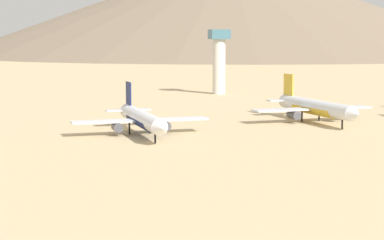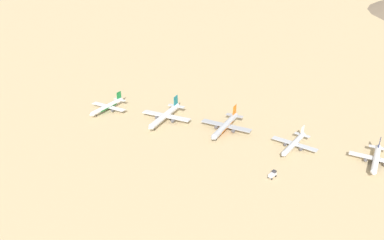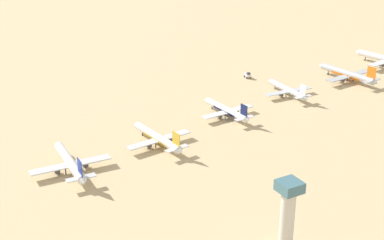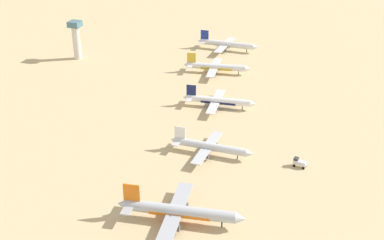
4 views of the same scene
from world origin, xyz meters
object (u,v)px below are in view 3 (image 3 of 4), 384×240
parked_jet_5 (158,138)px  parked_jet_6 (70,162)px  parked_jet_3 (288,90)px  control_tower (288,210)px  service_truck (247,75)px  parked_jet_4 (227,110)px  parked_jet_2 (348,74)px

parked_jet_5 → parked_jet_6: 43.29m
parked_jet_6 → parked_jet_3: bearing=-78.3°
control_tower → service_truck: bearing=-30.6°
parked_jet_4 → control_tower: bearing=157.2°
parked_jet_5 → parked_jet_4: bearing=-73.2°
parked_jet_2 → parked_jet_6: parked_jet_2 is taller
parked_jet_4 → parked_jet_6: size_ratio=0.91×
control_tower → parked_jet_6: bearing=27.8°
parked_jet_3 → parked_jet_4: parked_jet_4 is taller
service_truck → control_tower: bearing=149.4°
parked_jet_4 → parked_jet_5: (-14.03, 46.53, 0.21)m
parked_jet_4 → control_tower: (-104.99, 44.23, 10.16)m
parked_jet_2 → parked_jet_6: (-31.42, 186.06, -0.33)m
parked_jet_5 → parked_jet_6: (-4.91, 43.01, 0.20)m
parked_jet_3 → parked_jet_6: (-28.33, 137.09, 0.44)m
parked_jet_2 → parked_jet_3: parked_jet_2 is taller
parked_jet_5 → parked_jet_6: size_ratio=0.96×
parked_jet_6 → service_truck: size_ratio=7.56×
service_truck → parked_jet_5: bearing=123.6°
parked_jet_2 → parked_jet_4: parked_jet_2 is taller
parked_jet_5 → control_tower: (-90.96, -2.29, 9.95)m
parked_jet_4 → service_truck: parked_jet_4 is taller
parked_jet_4 → parked_jet_5: 48.60m
parked_jet_5 → control_tower: size_ratio=1.65×
parked_jet_2 → parked_jet_4: (-12.48, 96.52, -0.74)m
parked_jet_6 → service_truck: bearing=-63.9°
service_truck → parked_jet_3: bearing=-177.9°
parked_jet_5 → service_truck: parked_jet_5 is taller
parked_jet_5 → parked_jet_6: parked_jet_6 is taller
parked_jet_3 → parked_jet_6: parked_jet_6 is taller
control_tower → parked_jet_4: bearing=-22.8°
parked_jet_5 → control_tower: bearing=-178.6°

